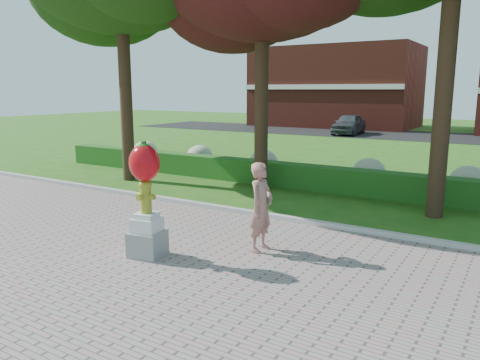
# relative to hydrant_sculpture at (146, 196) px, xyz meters

# --- Properties ---
(ground) EXTENTS (100.00, 100.00, 0.00)m
(ground) POSITION_rel_hydrant_sculpture_xyz_m (0.77, 0.74, -1.25)
(ground) COLOR #205A16
(ground) RESTS_ON ground
(walkway) EXTENTS (40.00, 14.00, 0.04)m
(walkway) POSITION_rel_hydrant_sculpture_xyz_m (0.77, -3.26, -1.23)
(walkway) COLOR gray
(walkway) RESTS_ON ground
(curb) EXTENTS (40.00, 0.18, 0.15)m
(curb) POSITION_rel_hydrant_sculpture_xyz_m (0.77, 3.74, -1.17)
(curb) COLOR #ADADA5
(curb) RESTS_ON ground
(lawn_hedge) EXTENTS (24.00, 0.70, 0.80)m
(lawn_hedge) POSITION_rel_hydrant_sculpture_xyz_m (0.77, 7.74, -0.85)
(lawn_hedge) COLOR #214C15
(lawn_hedge) RESTS_ON ground
(hydrangea_row) EXTENTS (20.10, 1.10, 0.99)m
(hydrangea_row) POSITION_rel_hydrant_sculpture_xyz_m (1.34, 8.74, -0.70)
(hydrangea_row) COLOR #A4AC83
(hydrangea_row) RESTS_ON ground
(street) EXTENTS (50.00, 8.00, 0.02)m
(street) POSITION_rel_hydrant_sculpture_xyz_m (0.77, 28.74, -1.24)
(street) COLOR black
(street) RESTS_ON ground
(building_left) EXTENTS (14.00, 8.00, 7.00)m
(building_left) POSITION_rel_hydrant_sculpture_xyz_m (-9.23, 34.74, 2.25)
(building_left) COLOR maroon
(building_left) RESTS_ON ground
(hydrant_sculpture) EXTENTS (0.73, 0.73, 2.28)m
(hydrant_sculpture) POSITION_rel_hydrant_sculpture_xyz_m (0.00, 0.00, 0.00)
(hydrant_sculpture) COLOR gray
(hydrant_sculpture) RESTS_ON walkway
(woman) EXTENTS (0.45, 0.67, 1.82)m
(woman) POSITION_rel_hydrant_sculpture_xyz_m (1.75, 1.45, -0.30)
(woman) COLOR #A2695C
(woman) RESTS_ON walkway
(parked_car) EXTENTS (2.10, 4.56, 1.51)m
(parked_car) POSITION_rel_hydrant_sculpture_xyz_m (-5.27, 27.24, -0.47)
(parked_car) COLOR #44474C
(parked_car) RESTS_ON street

